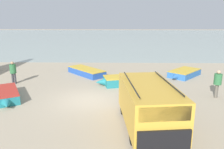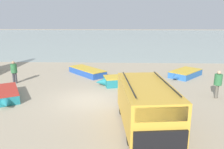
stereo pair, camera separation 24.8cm
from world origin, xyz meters
name	(u,v)px [view 2 (the right image)]	position (x,y,z in m)	size (l,w,h in m)	color
ground_plane	(89,100)	(0.00, 0.00, 0.00)	(200.00, 200.00, 0.00)	tan
sea_water	(114,36)	(0.00, 52.00, 0.00)	(120.00, 80.00, 0.01)	#99A89E
parked_van	(146,104)	(3.13, -3.36, 1.12)	(2.61, 4.97, 2.16)	gold
fishing_rowboat_0	(185,74)	(7.56, 5.94, 0.28)	(3.36, 3.53, 0.55)	#2D66AD
fishing_rowboat_1	(5,95)	(-5.23, -0.03, 0.29)	(2.84, 3.75, 0.57)	#1E757F
fishing_rowboat_2	(86,71)	(-1.13, 6.49, 0.28)	(3.98, 4.23, 0.56)	#234CA3
fishing_rowboat_3	(124,81)	(2.24, 3.37, 0.32)	(4.06, 2.30, 0.64)	#1E757F
fisherman_0	(14,70)	(-6.23, 3.41, 1.05)	(0.46, 0.46, 1.75)	#38383D
fisherman_1	(218,82)	(8.03, 0.65, 1.06)	(0.47, 0.47, 1.78)	#5B564C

